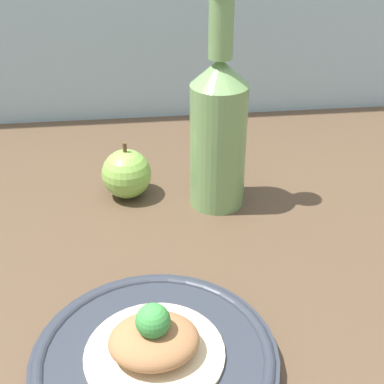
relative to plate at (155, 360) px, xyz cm
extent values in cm
cube|color=brown|center=(7.71, 7.94, -3.17)|extent=(180.00, 110.00, 4.00)
cylinder|color=#2D333D|center=(0.00, 0.00, -0.26)|extent=(23.13, 23.13, 1.82)
torus|color=#2D333D|center=(0.00, 0.00, 0.38)|extent=(22.56, 22.56, 1.28)
cylinder|color=beige|center=(0.00, 0.00, 0.86)|extent=(13.07, 13.07, 0.40)
ellipsoid|color=#9E6B42|center=(0.00, 0.00, 2.54)|extent=(8.34, 7.09, 2.97)
sphere|color=green|center=(0.00, 0.00, 4.98)|extent=(3.17, 3.17, 3.17)
cylinder|color=#729E5B|center=(10.33, 28.69, 7.44)|extent=(7.56, 7.56, 17.21)
cone|color=#729E5B|center=(10.33, 28.69, 17.75)|extent=(7.56, 7.56, 3.40)
cylinder|color=#729E5B|center=(10.33, 28.69, 23.53)|extent=(3.02, 3.02, 8.17)
sphere|color=#84B74C|center=(-2.10, 31.83, 2.35)|extent=(7.03, 7.03, 7.03)
cylinder|color=brown|center=(-2.10, 31.83, 6.42)|extent=(0.56, 0.56, 1.58)
camera|label=1|loc=(-0.59, -34.69, 39.16)|focal=50.00mm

